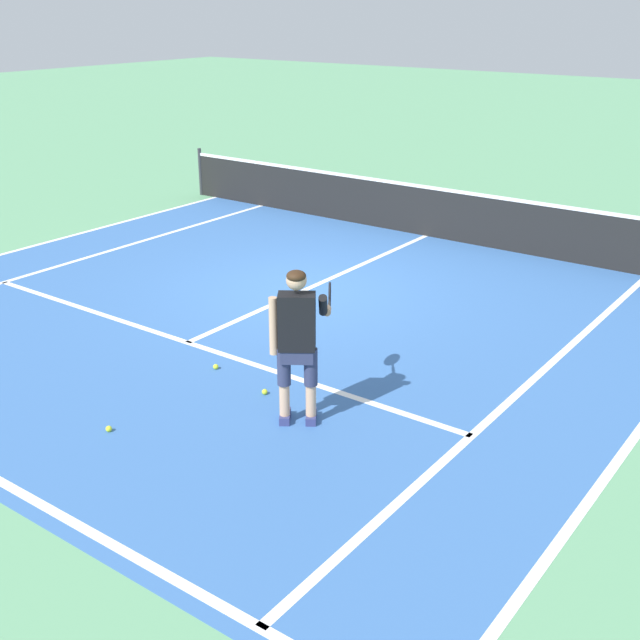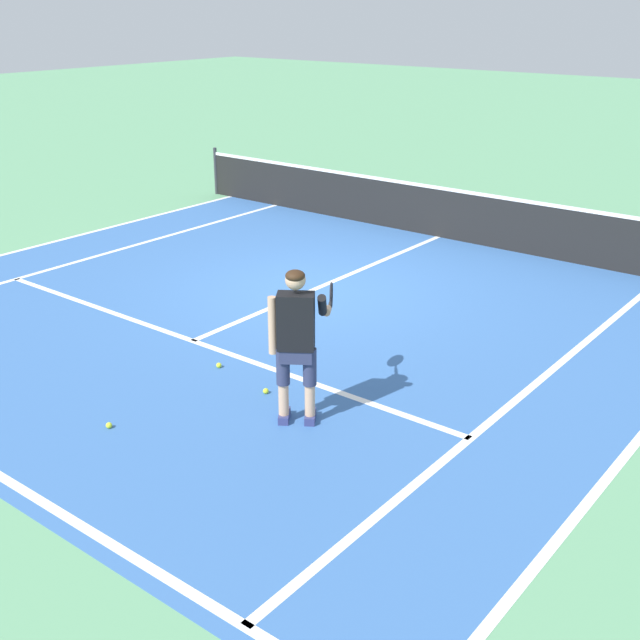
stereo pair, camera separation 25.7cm
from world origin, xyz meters
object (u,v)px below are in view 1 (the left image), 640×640
Objects in this scene: tennis_ball_near_feet at (109,429)px; tennis_ball_mid_court at (265,392)px; tennis_player at (298,336)px; tennis_ball_by_baseline at (216,367)px.

tennis_ball_mid_court is (0.77, 1.62, 0.00)m from tennis_ball_near_feet.
tennis_player is 25.95× the size of tennis_ball_by_baseline.
tennis_player reaches higher than tennis_ball_near_feet.
tennis_ball_mid_court is (0.92, -0.16, 0.00)m from tennis_ball_by_baseline.
tennis_ball_near_feet and tennis_ball_by_baseline have the same top height.
tennis_player is 25.95× the size of tennis_ball_near_feet.
tennis_ball_mid_court is at bearing 64.60° from tennis_ball_near_feet.
tennis_ball_near_feet is (-1.46, -1.36, -0.96)m from tennis_player.
tennis_player is 1.21m from tennis_ball_mid_court.
tennis_player is 2.21m from tennis_ball_near_feet.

